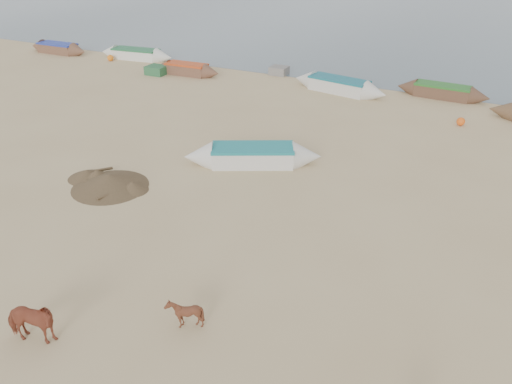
# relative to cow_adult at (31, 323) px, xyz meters

# --- Properties ---
(ground) EXTENTS (140.00, 140.00, 0.00)m
(ground) POSITION_rel_cow_adult_xyz_m (2.29, 4.24, -0.65)
(ground) COLOR tan
(ground) RESTS_ON ground
(cow_adult) EXTENTS (1.67, 1.13, 1.30)m
(cow_adult) POSITION_rel_cow_adult_xyz_m (0.00, 0.00, 0.00)
(cow_adult) COLOR brown
(cow_adult) RESTS_ON ground
(calf_front) EXTENTS (0.95, 0.88, 0.90)m
(calf_front) POSITION_rel_cow_adult_xyz_m (3.15, 2.23, -0.20)
(calf_front) COLOR #562B1B
(calf_front) RESTS_ON ground
(near_canoe) EXTENTS (6.11, 4.02, 0.87)m
(near_canoe) POSITION_rel_cow_adult_xyz_m (0.16, 12.19, -0.21)
(near_canoe) COLOR silver
(near_canoe) RESTS_ON ground
(debris_pile) EXTENTS (3.74, 3.74, 0.56)m
(debris_pile) POSITION_rel_cow_adult_xyz_m (-4.12, 7.61, -0.37)
(debris_pile) COLOR brown
(debris_pile) RESTS_ON ground
(waterline_canoes) EXTENTS (58.63, 4.04, 0.89)m
(waterline_canoes) POSITION_rel_cow_adult_xyz_m (2.24, 24.65, -0.23)
(waterline_canoes) COLOR brown
(waterline_canoes) RESTS_ON ground
(beach_clutter) EXTENTS (44.05, 5.74, 0.64)m
(beach_clutter) POSITION_rel_cow_adult_xyz_m (6.50, 24.16, -0.35)
(beach_clutter) COLOR #2B613A
(beach_clutter) RESTS_ON ground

